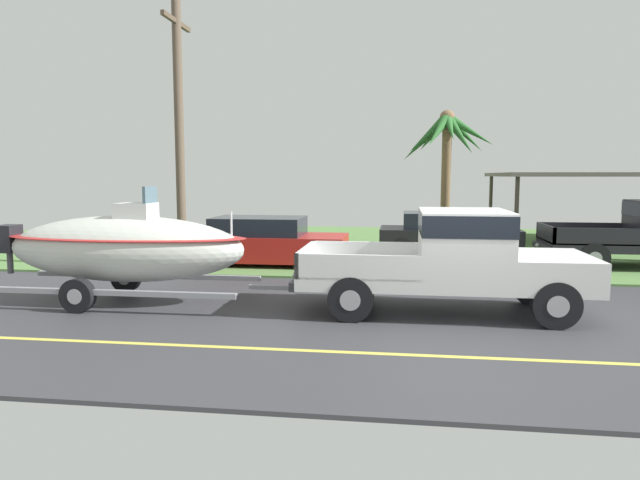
{
  "coord_description": "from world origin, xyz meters",
  "views": [
    {
      "loc": [
        -1.05,
        -9.86,
        2.55
      ],
      "look_at": [
        -2.65,
        1.63,
        1.24
      ],
      "focal_mm": 32.33,
      "sensor_mm": 36.0,
      "label": 1
    }
  ],
  "objects_px": {
    "parked_sedan_near": "(265,242)",
    "utility_pole": "(179,132)",
    "carport_awning": "(593,176)",
    "palm_tree_near_right": "(445,142)",
    "parked_sedan_far": "(447,235)",
    "pickup_truck_towing": "(461,257)",
    "boat_on_trailer": "(125,248)"
  },
  "relations": [
    {
      "from": "pickup_truck_towing",
      "to": "parked_sedan_far",
      "type": "relative_size",
      "value": 1.26
    },
    {
      "from": "pickup_truck_towing",
      "to": "parked_sedan_far",
      "type": "height_order",
      "value": "pickup_truck_towing"
    },
    {
      "from": "boat_on_trailer",
      "to": "utility_pole",
      "type": "relative_size",
      "value": 0.87
    },
    {
      "from": "utility_pole",
      "to": "pickup_truck_towing",
      "type": "bearing_deg",
      "value": -29.98
    },
    {
      "from": "parked_sedan_far",
      "to": "carport_awning",
      "type": "xyz_separation_m",
      "value": [
        5.48,
        3.78,
        1.86
      ]
    },
    {
      "from": "pickup_truck_towing",
      "to": "carport_awning",
      "type": "bearing_deg",
      "value": 63.2
    },
    {
      "from": "carport_awning",
      "to": "palm_tree_near_right",
      "type": "xyz_separation_m",
      "value": [
        -5.43,
        -1.21,
        1.21
      ]
    },
    {
      "from": "parked_sedan_far",
      "to": "carport_awning",
      "type": "relative_size",
      "value": 0.63
    },
    {
      "from": "boat_on_trailer",
      "to": "carport_awning",
      "type": "bearing_deg",
      "value": 42.99
    },
    {
      "from": "pickup_truck_towing",
      "to": "parked_sedan_far",
      "type": "xyz_separation_m",
      "value": [
        0.37,
        7.79,
        -0.38
      ]
    },
    {
      "from": "parked_sedan_near",
      "to": "parked_sedan_far",
      "type": "xyz_separation_m",
      "value": [
        5.25,
        2.82,
        -0.0
      ]
    },
    {
      "from": "pickup_truck_towing",
      "to": "parked_sedan_near",
      "type": "bearing_deg",
      "value": 134.5
    },
    {
      "from": "parked_sedan_far",
      "to": "carport_awning",
      "type": "height_order",
      "value": "carport_awning"
    },
    {
      "from": "pickup_truck_towing",
      "to": "parked_sedan_near",
      "type": "relative_size",
      "value": 1.22
    },
    {
      "from": "boat_on_trailer",
      "to": "parked_sedan_near",
      "type": "xyz_separation_m",
      "value": [
        1.68,
        4.97,
        -0.43
      ]
    },
    {
      "from": "carport_awning",
      "to": "utility_pole",
      "type": "distance_m",
      "value": 14.91
    },
    {
      "from": "utility_pole",
      "to": "palm_tree_near_right",
      "type": "bearing_deg",
      "value": 40.83
    },
    {
      "from": "pickup_truck_towing",
      "to": "carport_awning",
      "type": "xyz_separation_m",
      "value": [
        5.85,
        11.57,
        1.48
      ]
    },
    {
      "from": "carport_awning",
      "to": "boat_on_trailer",
      "type": "bearing_deg",
      "value": -137.01
    },
    {
      "from": "pickup_truck_towing",
      "to": "boat_on_trailer",
      "type": "height_order",
      "value": "boat_on_trailer"
    },
    {
      "from": "pickup_truck_towing",
      "to": "boat_on_trailer",
      "type": "bearing_deg",
      "value": 180.0
    },
    {
      "from": "parked_sedan_far",
      "to": "palm_tree_near_right",
      "type": "height_order",
      "value": "palm_tree_near_right"
    },
    {
      "from": "carport_awning",
      "to": "utility_pole",
      "type": "bearing_deg",
      "value": -149.38
    },
    {
      "from": "palm_tree_near_right",
      "to": "utility_pole",
      "type": "relative_size",
      "value": 0.68
    },
    {
      "from": "carport_awning",
      "to": "parked_sedan_near",
      "type": "bearing_deg",
      "value": -148.41
    },
    {
      "from": "pickup_truck_towing",
      "to": "utility_pole",
      "type": "xyz_separation_m",
      "value": [
        -6.94,
        4.0,
        2.64
      ]
    },
    {
      "from": "carport_awning",
      "to": "pickup_truck_towing",
      "type": "bearing_deg",
      "value": -116.8
    },
    {
      "from": "boat_on_trailer",
      "to": "parked_sedan_far",
      "type": "height_order",
      "value": "boat_on_trailer"
    },
    {
      "from": "carport_awning",
      "to": "utility_pole",
      "type": "relative_size",
      "value": 0.96
    },
    {
      "from": "boat_on_trailer",
      "to": "utility_pole",
      "type": "distance_m",
      "value": 4.79
    },
    {
      "from": "parked_sedan_near",
      "to": "utility_pole",
      "type": "xyz_separation_m",
      "value": [
        -2.06,
        -0.97,
        3.03
      ]
    },
    {
      "from": "boat_on_trailer",
      "to": "carport_awning",
      "type": "height_order",
      "value": "carport_awning"
    }
  ]
}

